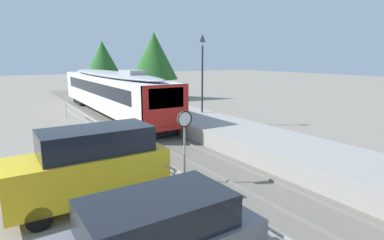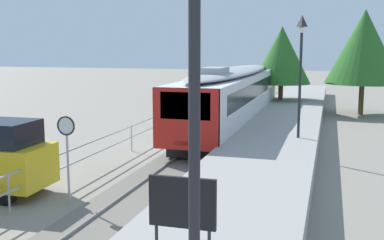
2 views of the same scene
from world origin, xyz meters
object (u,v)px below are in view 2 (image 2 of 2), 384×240
object	(u,v)px
commuter_train	(233,93)
platform_notice_board	(182,206)
speed_limit_sign	(67,138)
platform_lamp_near_end	(194,75)
platform_lamp_mid_platform	(301,53)

from	to	relation	value
commuter_train	platform_notice_board	xyz separation A→B (m)	(3.26, -20.70, 0.04)
platform_notice_board	speed_limit_sign	size ratio (longest dim) A/B	0.64
platform_lamp_near_end	platform_lamp_mid_platform	xyz separation A→B (m)	(0.00, 16.83, 0.00)
platform_lamp_mid_platform	platform_notice_board	world-z (taller)	platform_lamp_mid_platform
platform_lamp_mid_platform	commuter_train	bearing A→B (deg)	122.18
platform_lamp_near_end	platform_lamp_mid_platform	bearing A→B (deg)	90.00
platform_lamp_mid_platform	speed_limit_sign	bearing A→B (deg)	-127.13
platform_lamp_mid_platform	platform_notice_board	distance (m)	14.05
commuter_train	platform_lamp_mid_platform	xyz separation A→B (m)	(4.34, -6.90, 2.47)
platform_lamp_near_end	speed_limit_sign	distance (m)	10.81
platform_lamp_near_end	platform_lamp_mid_platform	distance (m)	16.83
commuter_train	platform_lamp_mid_platform	bearing A→B (deg)	-57.82
platform_lamp_near_end	platform_notice_board	size ratio (longest dim) A/B	2.97
platform_notice_board	commuter_train	bearing A→B (deg)	98.96
commuter_train	speed_limit_sign	bearing A→B (deg)	-97.83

